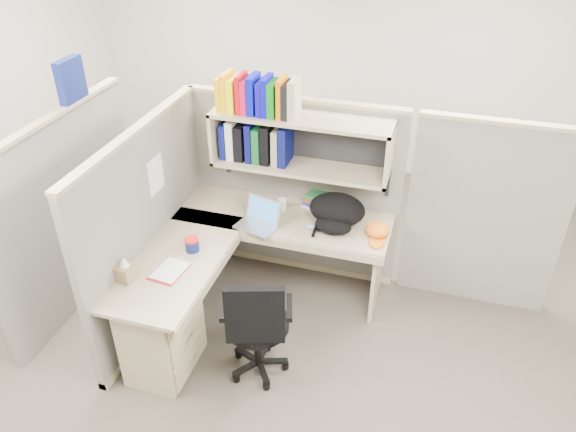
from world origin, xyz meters
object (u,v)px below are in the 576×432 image
(desk, at_px, (197,301))
(laptop, at_px, (256,216))
(task_chair, at_px, (257,341))
(snack_canister, at_px, (192,244))
(backpack, at_px, (335,213))

(desk, xyz_separation_m, laptop, (0.25, 0.64, 0.40))
(laptop, xyz_separation_m, task_chair, (0.27, -0.79, -0.51))
(desk, bearing_deg, laptop, 68.87)
(laptop, distance_m, snack_canister, 0.55)
(snack_canister, distance_m, task_chair, 0.86)
(laptop, bearing_deg, desk, -95.66)
(desk, height_order, task_chair, task_chair)
(laptop, height_order, snack_canister, laptop)
(backpack, height_order, task_chair, backpack)
(snack_canister, relative_size, task_chair, 0.11)
(backpack, height_order, snack_canister, backpack)
(snack_canister, bearing_deg, backpack, 32.66)
(task_chair, bearing_deg, backpack, 71.97)
(backpack, bearing_deg, snack_canister, -134.35)
(snack_canister, bearing_deg, desk, -64.27)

